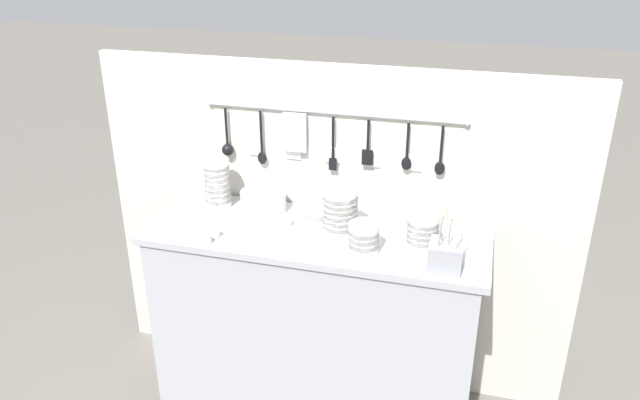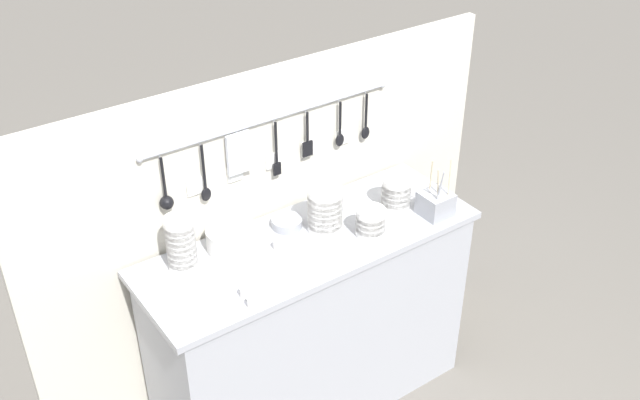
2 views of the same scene
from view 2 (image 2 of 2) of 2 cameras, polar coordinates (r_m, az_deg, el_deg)
ground_plane at (r=3.74m, az=-0.67°, el=-14.80°), size 20.00×20.00×0.00m
counter at (r=3.41m, az=-0.72°, el=-9.47°), size 1.47×0.53×0.94m
back_wall at (r=3.40m, az=-3.62°, el=-2.51°), size 2.27×0.09×1.60m
bowl_stack_nested_right at (r=3.12m, az=0.38°, el=-0.72°), size 0.15×0.15×0.20m
bowl_stack_short_front at (r=3.30m, az=5.81°, el=0.55°), size 0.13×0.13×0.15m
bowl_stack_wide_centre at (r=2.95m, az=-10.56°, el=-3.28°), size 0.12×0.12×0.23m
bowl_stack_back_corner at (r=3.12m, az=3.87°, el=-1.69°), size 0.12×0.12×0.13m
plate_stack at (r=3.06m, az=-6.75°, el=-2.91°), size 0.21×0.21×0.10m
steel_mixing_bowl at (r=3.19m, az=-2.53°, el=-1.74°), size 0.13×0.13×0.04m
cutlery_caddy at (r=3.28m, az=8.80°, el=-0.26°), size 0.13×0.13×0.26m
cup_by_caddy at (r=3.06m, az=-3.20°, el=-3.42°), size 0.04×0.04×0.04m
cup_beside_plates at (r=3.48m, az=6.14°, el=1.34°), size 0.04×0.04×0.04m
cup_mid_row at (r=2.83m, az=-5.72°, el=-7.00°), size 0.04×0.04×0.04m
cup_back_right at (r=2.78m, az=-5.17°, el=-7.77°), size 0.04×0.04×0.04m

